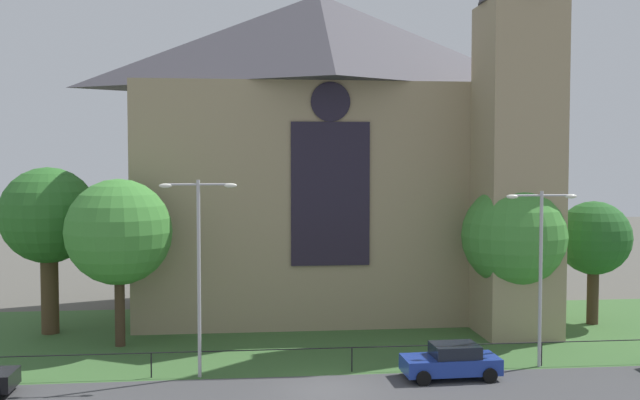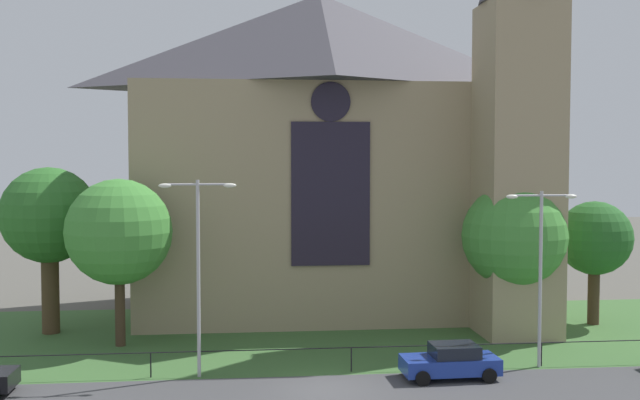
% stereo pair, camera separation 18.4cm
% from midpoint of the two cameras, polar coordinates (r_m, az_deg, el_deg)
% --- Properties ---
extents(ground, '(160.00, 160.00, 0.00)m').
position_cam_midpoint_polar(ground, '(41.70, -1.23, -10.21)').
color(ground, '#56544C').
extents(grass_verge, '(120.00, 20.00, 0.01)m').
position_cam_midpoint_polar(grass_verge, '(39.76, -0.98, -10.87)').
color(grass_verge, '#3D6633').
rests_on(grass_verge, ground).
extents(church_building, '(23.20, 16.20, 26.00)m').
position_cam_midpoint_polar(church_building, '(46.86, 0.83, 3.91)').
color(church_building, tan).
rests_on(church_building, ground).
extents(iron_railing, '(35.75, 0.07, 1.13)m').
position_cam_midpoint_polar(iron_railing, '(34.38, 2.30, -11.39)').
color(iron_railing, black).
rests_on(iron_railing, ground).
extents(tree_right_near, '(5.62, 5.62, 8.31)m').
position_cam_midpoint_polar(tree_right_near, '(41.41, 14.49, -2.72)').
color(tree_right_near, '#4C3823').
rests_on(tree_right_near, ground).
extents(tree_left_far, '(5.28, 5.28, 9.20)m').
position_cam_midpoint_polar(tree_left_far, '(43.60, -20.17, -1.24)').
color(tree_left_far, '#4C3823').
rests_on(tree_left_far, ground).
extents(tree_right_far, '(4.29, 4.29, 7.20)m').
position_cam_midpoint_polar(tree_right_far, '(46.24, 20.09, -2.81)').
color(tree_right_far, '#423021').
rests_on(tree_right_far, ground).
extents(tree_left_near, '(5.43, 5.43, 8.63)m').
position_cam_midpoint_polar(tree_left_near, '(39.51, -15.26, -2.40)').
color(tree_left_near, '#423021').
rests_on(tree_left_near, ground).
extents(streetlamp_near, '(3.37, 0.26, 8.71)m').
position_cam_midpoint_polar(streetlamp_near, '(33.15, -9.41, -4.03)').
color(streetlamp_near, '#B2B2B7').
rests_on(streetlamp_near, ground).
extents(streetlamp_far, '(3.37, 0.26, 8.16)m').
position_cam_midpoint_polar(streetlamp_far, '(35.83, 16.38, -4.07)').
color(streetlamp_far, '#B2B2B7').
rests_on(streetlamp_far, ground).
extents(parked_car_blue, '(4.26, 2.14, 1.51)m').
position_cam_midpoint_polar(parked_car_blue, '(33.93, 9.86, -12.06)').
color(parked_car_blue, '#1E3899').
rests_on(parked_car_blue, ground).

